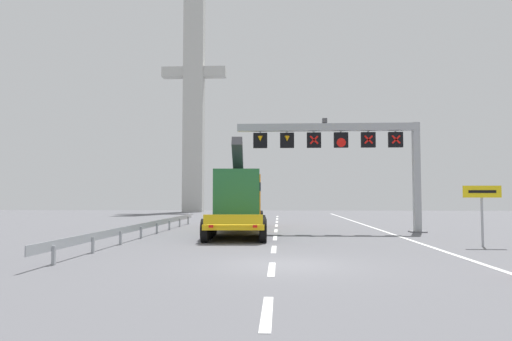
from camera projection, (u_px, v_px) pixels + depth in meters
The scene contains 8 objects.
ground at pixel (285, 265), 14.40m from camera, with size 112.00×112.00×0.00m, color #5B5B60.
lane_markings at pixel (276, 231), 28.66m from camera, with size 0.20×43.16×0.01m.
edge_line_right at pixel (392, 234), 26.05m from camera, with size 0.20×63.00×0.01m, color silver.
overhead_lane_gantry at pixel (349, 144), 27.89m from camera, with size 11.19×0.90×6.86m.
heavy_haul_truck_yellow at pixel (240, 199), 28.80m from camera, with size 3.60×14.16×5.30m.
exit_sign_yellow at pixel (482, 200), 19.66m from camera, with size 1.60×0.15×2.59m.
guardrail_left at pixel (149, 226), 24.82m from camera, with size 0.13×24.11×0.76m.
bridge_pylon_distant at pixel (194, 96), 65.14m from camera, with size 9.00×2.00×31.68m.
Camera 1 is at (-0.15, -14.57, 2.12)m, focal length 32.47 mm.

